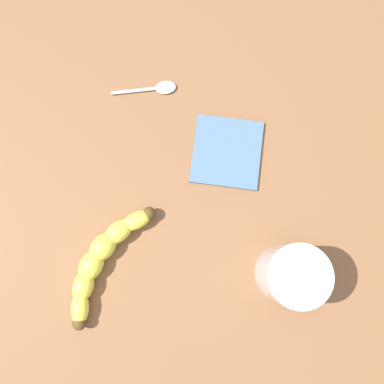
% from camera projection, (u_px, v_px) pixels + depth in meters
% --- Properties ---
extents(wooden_tabletop, '(1.20, 1.20, 0.03)m').
position_uv_depth(wooden_tabletop, '(197.00, 205.00, 0.68)').
color(wooden_tabletop, brown).
rests_on(wooden_tabletop, ground).
extents(banana, '(0.16, 0.16, 0.04)m').
position_uv_depth(banana, '(102.00, 259.00, 0.63)').
color(banana, yellow).
rests_on(banana, wooden_tabletop).
extents(smoothie_glass, '(0.09, 0.09, 0.11)m').
position_uv_depth(smoothie_glass, '(291.00, 275.00, 0.59)').
color(smoothie_glass, silver).
rests_on(smoothie_glass, wooden_tabletop).
extents(teaspoon, '(0.03, 0.11, 0.01)m').
position_uv_depth(teaspoon, '(162.00, 88.00, 0.69)').
color(teaspoon, silver).
rests_on(teaspoon, wooden_tabletop).
extents(folded_napkin, '(0.15, 0.15, 0.01)m').
position_uv_depth(folded_napkin, '(227.00, 152.00, 0.67)').
color(folded_napkin, slate).
rests_on(folded_napkin, wooden_tabletop).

